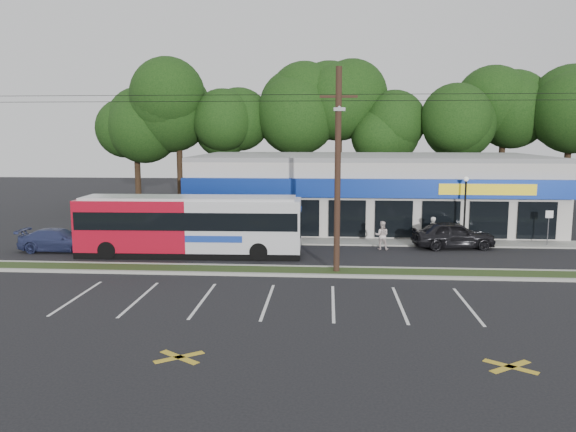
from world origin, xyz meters
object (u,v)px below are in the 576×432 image
(car_dark, at_px, (453,235))
(car_silver, at_px, (117,234))
(utility_pole, at_px, (334,164))
(metrobus, at_px, (190,224))
(sign_post, at_px, (549,221))
(car_blue, at_px, (59,240))
(lamp_post, at_px, (465,202))
(pedestrian_a, at_px, (432,231))
(pedestrian_b, at_px, (382,235))

(car_dark, bearing_deg, car_silver, 85.16)
(car_dark, relative_size, car_silver, 1.08)
(utility_pole, height_order, metrobus, utility_pole)
(sign_post, bearing_deg, car_blue, -173.22)
(lamp_post, relative_size, pedestrian_a, 2.39)
(car_silver, bearing_deg, utility_pole, -111.16)
(metrobus, xyz_separation_m, car_blue, (-7.99, 0.60, -1.12))
(sign_post, bearing_deg, metrobus, -169.12)
(sign_post, xyz_separation_m, car_blue, (-29.20, -3.47, -0.89))
(car_dark, height_order, car_blue, car_dark)
(utility_pole, relative_size, sign_post, 22.47)
(car_blue, bearing_deg, car_dark, -85.90)
(sign_post, height_order, pedestrian_b, sign_post)
(sign_post, distance_m, car_silver, 26.49)
(sign_post, xyz_separation_m, metrobus, (-21.21, -4.07, 0.23))
(lamp_post, relative_size, metrobus, 0.34)
(lamp_post, bearing_deg, sign_post, -2.58)
(car_silver, distance_m, pedestrian_b, 16.20)
(metrobus, height_order, car_silver, metrobus)
(utility_pole, bearing_deg, pedestrian_b, 64.02)
(car_blue, bearing_deg, car_silver, -59.11)
(lamp_post, xyz_separation_m, sign_post, (5.00, -0.23, -1.12))
(lamp_post, relative_size, car_dark, 0.87)
(pedestrian_a, height_order, pedestrian_b, pedestrian_a)
(car_blue, height_order, pedestrian_a, pedestrian_a)
(metrobus, bearing_deg, pedestrian_a, 14.25)
(car_blue, xyz_separation_m, pedestrian_b, (18.97, 1.85, 0.19))
(car_silver, relative_size, pedestrian_a, 2.53)
(sign_post, relative_size, car_dark, 0.46)
(metrobus, relative_size, car_silver, 2.81)
(metrobus, bearing_deg, car_dark, 10.30)
(lamp_post, distance_m, pedestrian_a, 2.70)
(car_silver, bearing_deg, pedestrian_b, -86.70)
(car_blue, bearing_deg, lamp_post, -83.55)
(metrobus, bearing_deg, sign_post, 9.40)
(sign_post, bearing_deg, lamp_post, 177.42)
(car_dark, bearing_deg, pedestrian_b, 92.62)
(pedestrian_a, bearing_deg, car_silver, -38.39)
(car_silver, bearing_deg, car_blue, 126.27)
(lamp_post, height_order, pedestrian_a, lamp_post)
(lamp_post, relative_size, pedestrian_b, 2.49)
(car_blue, relative_size, pedestrian_a, 2.59)
(utility_pole, xyz_separation_m, car_silver, (-13.26, 5.99, -4.67))
(lamp_post, height_order, car_silver, lamp_post)
(lamp_post, height_order, pedestrian_b, lamp_post)
(sign_post, distance_m, car_blue, 29.42)
(utility_pole, xyz_separation_m, pedestrian_a, (6.17, 7.57, -4.53))
(sign_post, height_order, car_dark, sign_post)
(sign_post, distance_m, pedestrian_a, 7.03)
(car_silver, xyz_separation_m, pedestrian_a, (19.43, 1.59, 0.15))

